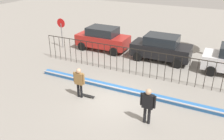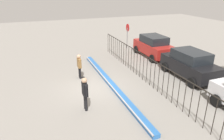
{
  "view_description": "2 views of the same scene",
  "coord_description": "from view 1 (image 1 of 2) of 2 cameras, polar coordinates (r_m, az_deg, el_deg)",
  "views": [
    {
      "loc": [
        4.79,
        -9.95,
        6.94
      ],
      "look_at": [
        -0.75,
        1.4,
        1.06
      ],
      "focal_mm": 38.46,
      "sensor_mm": 36.0,
      "label": 1
    },
    {
      "loc": [
        11.3,
        -3.07,
        5.91
      ],
      "look_at": [
        -0.17,
        1.28,
        0.96
      ],
      "focal_mm": 33.12,
      "sensor_mm": 36.0,
      "label": 2
    }
  ],
  "objects": [
    {
      "name": "camera_operator",
      "position": [
        10.93,
        8.5,
        -7.79
      ],
      "size": [
        0.73,
        0.27,
        1.8
      ],
      "rotation": [
        0.0,
        0.0,
        2.83
      ],
      "color": "black",
      "rests_on": "ground"
    },
    {
      "name": "ground_plane",
      "position": [
        13.04,
        0.26,
        -7.2
      ],
      "size": [
        60.0,
        60.0,
        0.0
      ],
      "primitive_type": "plane",
      "color": "gray"
    },
    {
      "name": "parked_car_black",
      "position": [
        18.15,
        11.59,
        5.23
      ],
      "size": [
        4.3,
        2.12,
        1.9
      ],
      "rotation": [
        0.0,
        0.0,
        0.05
      ],
      "color": "black",
      "rests_on": "ground"
    },
    {
      "name": "perimeter_fence",
      "position": [
        15.39,
        5.89,
        2.53
      ],
      "size": [
        14.04,
        0.04,
        1.79
      ],
      "color": "black",
      "rests_on": "ground"
    },
    {
      "name": "stop_sign",
      "position": [
        20.68,
        -11.94,
        9.5
      ],
      "size": [
        0.76,
        0.07,
        2.5
      ],
      "color": "slate",
      "rests_on": "ground"
    },
    {
      "name": "skateboard",
      "position": [
        13.39,
        -5.77,
        -6.12
      ],
      "size": [
        0.8,
        0.2,
        0.07
      ],
      "rotation": [
        0.0,
        0.0,
        -0.25
      ],
      "color": "black",
      "rests_on": "ground"
    },
    {
      "name": "bowl_coping_ledge",
      "position": [
        13.85,
        2.27,
        -4.57
      ],
      "size": [
        11.0,
        0.4,
        0.27
      ],
      "color": "#2D6BB7",
      "rests_on": "ground"
    },
    {
      "name": "skateboarder",
      "position": [
        12.95,
        -7.82,
        -2.43
      ],
      "size": [
        0.7,
        0.26,
        1.72
      ],
      "rotation": [
        0.0,
        0.0,
        -0.46
      ],
      "color": "black",
      "rests_on": "ground"
    },
    {
      "name": "parked_car_red",
      "position": [
        19.98,
        -2.23,
        7.56
      ],
      "size": [
        4.3,
        2.12,
        1.9
      ],
      "rotation": [
        0.0,
        0.0,
        0.04
      ],
      "color": "#B2231E",
      "rests_on": "ground"
    }
  ]
}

